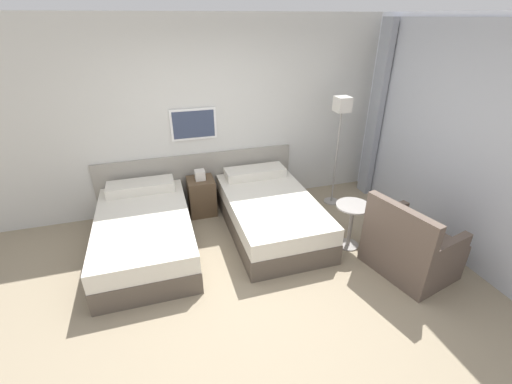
{
  "coord_description": "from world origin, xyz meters",
  "views": [
    {
      "loc": [
        -0.85,
        -2.67,
        2.65
      ],
      "look_at": [
        0.28,
        1.05,
        0.64
      ],
      "focal_mm": 24.0,
      "sensor_mm": 36.0,
      "label": 1
    }
  ],
  "objects_px": {
    "side_table": "(352,218)",
    "floor_lamp": "(341,120)",
    "bed_near_window": "(270,213)",
    "armchair": "(410,249)",
    "bed_near_door": "(145,232)",
    "nightstand": "(202,196)"
  },
  "relations": [
    {
      "from": "side_table",
      "to": "armchair",
      "type": "height_order",
      "value": "armchair"
    },
    {
      "from": "floor_lamp",
      "to": "armchair",
      "type": "xyz_separation_m",
      "value": [
        0.04,
        -1.72,
        -1.04
      ]
    },
    {
      "from": "bed_near_door",
      "to": "nightstand",
      "type": "relative_size",
      "value": 2.8
    },
    {
      "from": "bed_near_door",
      "to": "armchair",
      "type": "relative_size",
      "value": 1.9
    },
    {
      "from": "side_table",
      "to": "bed_near_door",
      "type": "bearing_deg",
      "value": 165.01
    },
    {
      "from": "bed_near_door",
      "to": "nightstand",
      "type": "distance_m",
      "value": 1.09
    },
    {
      "from": "bed_near_window",
      "to": "nightstand",
      "type": "distance_m",
      "value": 1.09
    },
    {
      "from": "bed_near_window",
      "to": "floor_lamp",
      "type": "height_order",
      "value": "floor_lamp"
    },
    {
      "from": "side_table",
      "to": "floor_lamp",
      "type": "bearing_deg",
      "value": 72.27
    },
    {
      "from": "bed_near_door",
      "to": "armchair",
      "type": "height_order",
      "value": "armchair"
    },
    {
      "from": "nightstand",
      "to": "bed_near_window",
      "type": "bearing_deg",
      "value": -41.05
    },
    {
      "from": "nightstand",
      "to": "side_table",
      "type": "relative_size",
      "value": 1.16
    },
    {
      "from": "nightstand",
      "to": "side_table",
      "type": "distance_m",
      "value": 2.17
    },
    {
      "from": "nightstand",
      "to": "floor_lamp",
      "type": "distance_m",
      "value": 2.29
    },
    {
      "from": "bed_near_door",
      "to": "bed_near_window",
      "type": "relative_size",
      "value": 1.0
    },
    {
      "from": "bed_near_window",
      "to": "nightstand",
      "type": "bearing_deg",
      "value": 138.95
    },
    {
      "from": "bed_near_window",
      "to": "armchair",
      "type": "height_order",
      "value": "armchair"
    },
    {
      "from": "nightstand",
      "to": "armchair",
      "type": "xyz_separation_m",
      "value": [
        2.06,
        -2.0,
        0.01
      ]
    },
    {
      "from": "bed_near_window",
      "to": "nightstand",
      "type": "xyz_separation_m",
      "value": [
        -0.82,
        0.72,
        0.03
      ]
    },
    {
      "from": "bed_near_door",
      "to": "armchair",
      "type": "xyz_separation_m",
      "value": [
        2.88,
        -1.28,
        0.04
      ]
    },
    {
      "from": "floor_lamp",
      "to": "side_table",
      "type": "relative_size",
      "value": 2.78
    },
    {
      "from": "bed_near_door",
      "to": "floor_lamp",
      "type": "bearing_deg",
      "value": 8.82
    }
  ]
}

